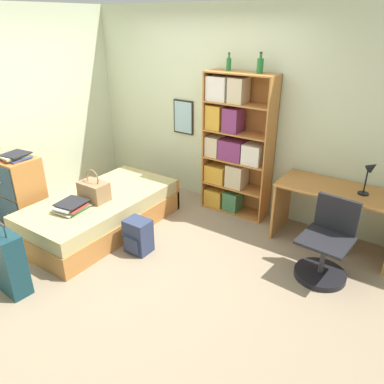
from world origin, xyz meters
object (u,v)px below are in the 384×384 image
desk_chair (325,254)px  handbag (94,191)px  suitcase (7,262)px  book_stack_on_bed (71,206)px  bottle_green (229,64)px  desk_lamp (370,172)px  bed (102,212)px  bottle_brown (260,65)px  magazine_pile_on_dresser (15,156)px  dresser (21,192)px  backpack (138,236)px  desk (336,206)px  waste_bin (340,241)px  bookcase (231,146)px

desk_chair → handbag: bearing=-165.0°
suitcase → book_stack_on_bed: bearing=99.1°
bottle_green → desk_lamp: bottle_green is taller
bed → desk_lamp: 3.11m
desk_lamp → bottle_green: bearing=175.0°
bed → bottle_brown: bottle_brown is taller
magazine_pile_on_dresser → suitcase: bearing=-40.3°
book_stack_on_bed → magazine_pile_on_dresser: magazine_pile_on_dresser is taller
handbag → book_stack_on_bed: bearing=-91.8°
desk_chair → magazine_pile_on_dresser: bearing=-162.6°
suitcase → dresser: 1.36m
bed → backpack: 0.75m
bottle_green → desk: (1.52, -0.16, -1.41)m
handbag → suitcase: 1.27m
suitcase → bed: bearing=96.7°
dresser → waste_bin: 3.89m
bottle_green → backpack: size_ratio=0.53×
desk_lamp → waste_bin: bearing=-157.6°
dresser → bookcase: 2.72m
dresser → desk: 3.79m
suitcase → desk_lamp: (2.61, 2.56, 0.66)m
book_stack_on_bed → desk_chair: desk_chair is taller
desk → desk_lamp: (0.28, 0.00, 0.47)m
suitcase → dresser: size_ratio=0.86×
magazine_pile_on_dresser → backpack: size_ratio=0.86×
desk_lamp → backpack: desk_lamp is taller
handbag → bottle_brown: bottle_brown is taller
bottle_brown → desk_lamp: bearing=-6.2°
desk_lamp → bed: bearing=-156.4°
handbag → bookcase: (1.04, 1.45, 0.35)m
magazine_pile_on_dresser → desk_chair: size_ratio=0.41×
bookcase → desk_chair: (1.53, -0.76, -0.65)m
bottle_green → waste_bin: size_ratio=0.88×
book_stack_on_bed → magazine_pile_on_dresser: (-0.86, -0.05, 0.44)m
handbag → desk_lamp: desk_lamp is taller
bottle_green → bottle_brown: bottle_brown is taller
suitcase → desk_chair: size_ratio=0.93×
bottle_brown → book_stack_on_bed: bearing=-127.2°
suitcase → waste_bin: (2.46, 2.50, -0.20)m
bed → bottle_green: bearing=54.8°
dresser → desk: bearing=26.7°
dresser → waste_bin: size_ratio=3.73×
handbag → dresser: dresser is taller
book_stack_on_bed → desk: (2.48, 1.65, 0.03)m
bottle_brown → desk_chair: bottle_brown is taller
backpack → waste_bin: 2.29m
bed → dresser: size_ratio=2.18×
desk → book_stack_on_bed: bearing=-146.3°
handbag → suitcase: bearing=-83.8°
handbag → backpack: size_ratio=0.99×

